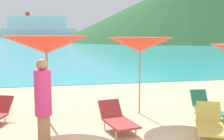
% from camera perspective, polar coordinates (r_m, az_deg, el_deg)
% --- Properties ---
extents(ground_plane, '(50.00, 100.00, 0.30)m').
position_cam_1_polar(ground_plane, '(15.30, -7.17, -2.53)').
color(ground_plane, beige).
extents(ocean_water, '(650.00, 440.00, 0.02)m').
position_cam_1_polar(ocean_water, '(233.40, -11.56, 6.41)').
color(ocean_water, '#2DADBC').
rests_on(ocean_water, ground_plane).
extents(headland_hill, '(88.00, 88.00, 21.02)m').
position_cam_1_polar(headland_hill, '(106.42, 13.93, 11.30)').
color(headland_hill, '#235128').
rests_on(headland_hill, ground_plane).
extents(umbrella_2, '(2.31, 2.31, 2.36)m').
position_cam_1_polar(umbrella_2, '(7.89, -12.98, 4.92)').
color(umbrella_2, '#9E7F59').
rests_on(umbrella_2, ground_plane).
extents(umbrella_3, '(2.14, 2.14, 2.32)m').
position_cam_1_polar(umbrella_3, '(8.53, 5.62, 5.08)').
color(umbrella_3, '#9E7F59').
rests_on(umbrella_3, ground_plane).
extents(lounge_chair_0, '(1.13, 1.51, 0.70)m').
position_cam_1_polar(lounge_chair_0, '(7.31, 18.95, -9.96)').
color(lounge_chair_0, '#D8BF4C').
rests_on(lounge_chair_0, ground_plane).
extents(lounge_chair_2, '(0.85, 1.44, 0.67)m').
position_cam_1_polar(lounge_chair_2, '(7.26, 1.03, -9.65)').
color(lounge_chair_2, '#A53333').
rests_on(lounge_chair_2, ground_plane).
extents(lounge_chair_4, '(0.63, 1.52, 0.69)m').
position_cam_1_polar(lounge_chair_4, '(8.90, 18.33, -6.94)').
color(lounge_chair_4, '#268C66').
rests_on(lounge_chair_4, ground_plane).
extents(beachgoer_0, '(0.35, 0.35, 1.91)m').
position_cam_1_polar(beachgoer_0, '(6.12, -13.57, -6.17)').
color(beachgoer_0, '#A3704C').
rests_on(beachgoer_0, ground_plane).
extents(cruise_ship, '(61.68, 15.07, 19.69)m').
position_cam_1_polar(cruise_ship, '(234.85, -14.57, 8.13)').
color(cruise_ship, white).
rests_on(cruise_ship, ocean_water).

